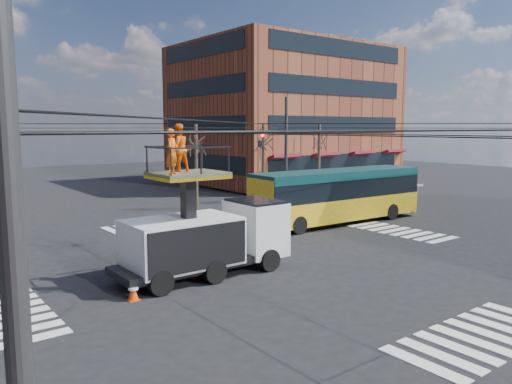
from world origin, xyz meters
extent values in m
plane|color=black|center=(0.00, 0.00, 0.00)|extent=(120.00, 120.00, 0.00)
cube|color=slate|center=(21.00, 21.00, 0.06)|extent=(18.00, 18.00, 0.12)
cube|color=brown|center=(22.00, 24.00, 7.00)|extent=(20.00, 16.00, 14.00)
cube|color=black|center=(22.00, 16.00, 2.45)|extent=(17.00, 0.12, 1.58)
cube|color=black|center=(12.00, 24.00, 2.45)|extent=(0.12, 13.60, 1.58)
cube|color=black|center=(22.00, 16.00, 5.95)|extent=(17.00, 0.12, 1.57)
cube|color=black|center=(12.00, 24.00, 5.95)|extent=(0.12, 13.60, 1.57)
cube|color=black|center=(22.00, 16.00, 9.45)|extent=(17.00, 0.12, 1.57)
cube|color=black|center=(12.00, 24.00, 9.45)|extent=(0.12, 13.60, 1.57)
cube|color=black|center=(22.00, 16.00, 12.95)|extent=(17.00, 0.12, 1.57)
cube|color=black|center=(12.00, 24.00, 12.95)|extent=(0.12, 13.60, 1.57)
cylinder|color=#2D2D30|center=(12.00, 12.00, 4.00)|extent=(0.24, 0.24, 8.00)
cylinder|color=#2D2D30|center=(-12.00, -12.00, 4.00)|extent=(0.24, 0.24, 8.00)
cylinder|color=black|center=(0.00, 12.00, 5.70)|extent=(24.00, 0.03, 0.03)
cylinder|color=black|center=(12.00, 0.00, 5.70)|extent=(0.03, 24.00, 0.03)
cylinder|color=black|center=(0.00, 0.00, 5.90)|extent=(24.02, 24.02, 0.03)
cylinder|color=black|center=(0.00, 0.00, 5.90)|extent=(24.02, 24.02, 0.03)
cylinder|color=black|center=(0.00, -1.20, 5.60)|extent=(24.00, 0.03, 0.03)
cylinder|color=black|center=(0.00, 1.20, 5.60)|extent=(24.00, 0.03, 0.03)
cylinder|color=black|center=(-1.20, 0.00, 5.50)|extent=(0.03, 24.00, 0.03)
cylinder|color=black|center=(1.20, 0.00, 5.50)|extent=(0.03, 24.00, 0.03)
imported|color=black|center=(2.50, 3.00, 5.10)|extent=(0.16, 0.20, 1.00)
imported|color=black|center=(-1.50, 5.00, 5.35)|extent=(0.26, 1.24, 0.50)
cylinder|color=#382B21|center=(5.00, 13.50, 3.00)|extent=(0.24, 0.24, 6.00)
cylinder|color=#382B21|center=(11.00, 13.50, 3.00)|extent=(0.24, 0.24, 6.00)
cylinder|color=#382B21|center=(17.00, 13.50, 3.00)|extent=(0.24, 0.24, 6.00)
cube|color=black|center=(-2.99, -0.36, 0.55)|extent=(7.00, 2.21, 0.30)
cube|color=silver|center=(-0.39, -0.36, 1.55)|extent=(1.80, 2.40, 2.20)
cube|color=black|center=(-0.39, -0.36, 2.35)|extent=(1.60, 2.30, 0.80)
cube|color=silver|center=(-3.89, -0.36, 1.45)|extent=(4.20, 2.51, 1.80)
cylinder|color=black|center=(-0.59, -1.51, 0.45)|extent=(0.90, 0.35, 0.90)
cylinder|color=black|center=(-0.59, 0.79, 0.45)|extent=(0.90, 0.35, 0.90)
cylinder|color=black|center=(-3.19, -1.51, 0.45)|extent=(0.90, 0.35, 0.90)
cylinder|color=black|center=(-3.19, 0.79, 0.45)|extent=(0.90, 0.35, 0.90)
cylinder|color=black|center=(-5.39, -1.50, 0.45)|extent=(0.90, 0.35, 0.90)
cylinder|color=black|center=(-5.39, 0.80, 0.45)|extent=(0.90, 0.35, 0.90)
cube|color=black|center=(-3.59, -0.36, 2.71)|extent=(0.45, 0.45, 2.63)
cube|color=#4A4A2C|center=(-3.59, -0.36, 4.03)|extent=(2.60, 2.10, 0.12)
cube|color=yellow|center=(-3.59, -0.36, 3.91)|extent=(2.60, 2.10, 0.12)
imported|color=orange|center=(-4.53, -0.94, 4.89)|extent=(0.70, 0.66, 1.61)
imported|color=orange|center=(-3.81, -0.03, 4.98)|extent=(0.89, 0.71, 1.79)
cube|color=#BF8A12|center=(9.16, 3.91, 0.95)|extent=(11.71, 3.11, 1.30)
cube|color=black|center=(9.16, 3.91, 2.15)|extent=(11.71, 3.06, 1.10)
cube|color=#0B2F31|center=(9.16, 3.91, 2.95)|extent=(11.71, 3.11, 0.50)
cube|color=#BF8A12|center=(3.46, 4.16, 1.60)|extent=(0.36, 2.48, 2.80)
cube|color=#BF8A12|center=(14.85, 3.65, 1.60)|extent=(0.36, 2.48, 2.80)
cube|color=black|center=(3.41, 4.16, 0.45)|extent=(0.26, 2.60, 0.30)
cube|color=gold|center=(3.56, 4.15, 2.85)|extent=(0.17, 1.60, 0.35)
cylinder|color=black|center=(5.05, 2.91, 0.50)|extent=(1.01, 0.34, 1.00)
cylinder|color=black|center=(5.15, 5.26, 0.50)|extent=(1.01, 0.34, 1.00)
cylinder|color=black|center=(12.58, 2.57, 0.50)|extent=(1.01, 0.34, 1.00)
cylinder|color=black|center=(12.69, 4.93, 0.50)|extent=(1.01, 0.34, 1.00)
cone|color=#D13F08|center=(-6.36, -1.41, 0.32)|extent=(0.36, 0.36, 0.63)
imported|color=red|center=(-3.50, -0.45, 0.81)|extent=(0.50, 0.99, 1.62)
imported|color=orange|center=(2.79, 3.68, 0.89)|extent=(1.07, 1.32, 1.78)
camera|label=1|loc=(-12.90, -16.66, 5.76)|focal=35.00mm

